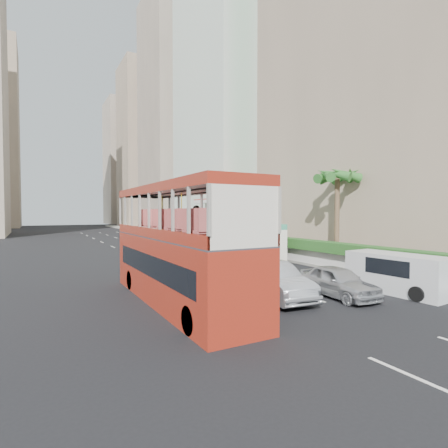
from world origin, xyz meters
TOP-DOWN VIEW (x-y plane):
  - ground_plane at (0.00, 0.00)m, footprint 200.00×200.00m
  - double_decker_bus at (-6.00, 0.00)m, footprint 2.50×11.00m
  - car_silver_lane_a at (-1.96, -1.42)m, footprint 2.32×5.15m
  - car_silver_lane_b at (0.82, -2.66)m, footprint 2.00×4.31m
  - car_black at (-2.21, -1.03)m, footprint 2.50×5.08m
  - van_asset at (0.90, 12.82)m, footprint 2.88×5.43m
  - minibus_near at (0.87, 7.38)m, footprint 3.08×6.44m
  - minibus_far at (4.22, 9.40)m, footprint 3.35×7.08m
  - panel_van_near at (4.03, -3.44)m, footprint 2.13×4.79m
  - panel_van_far at (3.87, 22.64)m, footprint 2.92×5.80m
  - sidewalk at (9.00, 25.00)m, footprint 6.00×120.00m
  - kerb_wall at (6.20, 14.00)m, footprint 0.30×44.00m
  - hedge at (6.20, 14.00)m, footprint 1.10×44.00m
  - palm_tree at (7.80, 4.00)m, footprint 0.36×0.36m
  - shell_station at (10.00, 23.00)m, footprint 6.50×8.00m
  - tower_stripe at (18.00, 34.00)m, footprint 16.00×18.00m
  - tower_mid at (18.00, 58.00)m, footprint 16.00×16.00m
  - tower_far_a at (17.00, 82.00)m, footprint 14.00×14.00m
  - tower_far_b at (17.00, 104.00)m, footprint 14.00×14.00m

SIDE VIEW (x-z plane):
  - ground_plane at x=0.00m, z-range 0.00..0.00m
  - car_silver_lane_a at x=-1.96m, z-range -0.82..0.82m
  - car_silver_lane_b at x=0.82m, z-range -0.72..0.72m
  - car_black at x=-2.21m, z-range -0.71..0.71m
  - van_asset at x=0.90m, z-range -0.73..0.73m
  - sidewalk at x=9.00m, z-range 0.00..0.18m
  - kerb_wall at x=6.20m, z-range 0.18..1.18m
  - panel_van_near at x=4.03m, z-range 0.00..1.88m
  - panel_van_far at x=3.87m, z-range 0.00..2.22m
  - minibus_near at x=0.87m, z-range 0.00..2.74m
  - minibus_far at x=4.22m, z-range 0.00..3.02m
  - hedge at x=6.20m, z-range 1.18..1.88m
  - double_decker_bus at x=-6.00m, z-range 0.00..5.06m
  - shell_station at x=10.00m, z-range 0.00..5.50m
  - palm_tree at x=7.80m, z-range 0.18..6.58m
  - tower_far_b at x=17.00m, z-range 0.00..40.00m
  - tower_far_a at x=17.00m, z-range 0.00..44.00m
  - tower_mid at x=18.00m, z-range 0.00..50.00m
  - tower_stripe at x=18.00m, z-range 0.00..58.00m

